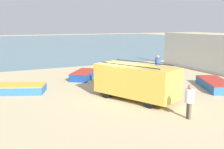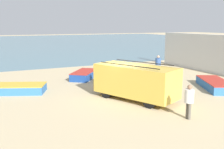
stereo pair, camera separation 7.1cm
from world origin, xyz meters
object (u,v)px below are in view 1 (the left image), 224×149
(fishing_rowboat_1, at_px, (85,75))
(fishing_rowboat_0, at_px, (214,84))
(fishing_rowboat_2, at_px, (14,89))
(parked_van, at_px, (135,81))
(fisherman_0, at_px, (158,64))
(fisherman_1, at_px, (103,72))
(fisherman_2, at_px, (189,99))

(fishing_rowboat_1, bearing_deg, fishing_rowboat_0, -97.55)
(fishing_rowboat_0, height_order, fishing_rowboat_1, fishing_rowboat_1)
(fishing_rowboat_1, xyz_separation_m, fishing_rowboat_2, (-5.67, -2.41, -0.03))
(parked_van, distance_m, fisherman_0, 7.64)
(parked_van, xyz_separation_m, fishing_rowboat_0, (6.36, -0.02, -0.83))
(fishing_rowboat_2, relative_size, fisherman_0, 2.55)
(fisherman_0, xyz_separation_m, fisherman_1, (-5.68, -1.26, -0.03))
(fishing_rowboat_2, distance_m, fisherman_0, 11.71)
(parked_van, xyz_separation_m, fisherman_0, (5.45, 5.35, -0.07))
(fisherman_1, bearing_deg, parked_van, 2.86)
(fishing_rowboat_1, relative_size, fishing_rowboat_2, 0.80)
(parked_van, xyz_separation_m, fisherman_2, (0.59, -3.87, -0.14))
(fisherman_1, relative_size, fisherman_2, 1.04)
(fishing_rowboat_2, height_order, fisherman_1, fisherman_1)
(fishing_rowboat_1, height_order, fisherman_1, fisherman_1)
(fishing_rowboat_1, bearing_deg, parked_van, -137.32)
(parked_van, relative_size, fishing_rowboat_0, 1.16)
(parked_van, relative_size, fishing_rowboat_2, 1.20)
(fishing_rowboat_0, xyz_separation_m, fisherman_1, (-6.58, 4.11, 0.73))
(fisherman_2, bearing_deg, fisherman_0, -107.71)
(fishing_rowboat_0, height_order, fisherman_2, fisherman_2)
(fishing_rowboat_0, relative_size, fishing_rowboat_1, 1.28)
(fisherman_0, relative_size, fisherman_2, 1.07)
(fishing_rowboat_1, distance_m, fishing_rowboat_2, 6.16)
(fishing_rowboat_0, relative_size, fisherman_0, 2.63)
(fishing_rowboat_0, distance_m, fishing_rowboat_1, 9.91)
(fishing_rowboat_2, bearing_deg, parked_van, 166.01)
(parked_van, bearing_deg, fisherman_2, 164.81)
(fisherman_0, bearing_deg, fisherman_2, -45.25)
(fishing_rowboat_2, distance_m, fisherman_2, 10.95)
(fishing_rowboat_1, relative_size, fisherman_2, 2.20)
(parked_van, height_order, fisherman_2, parked_van)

